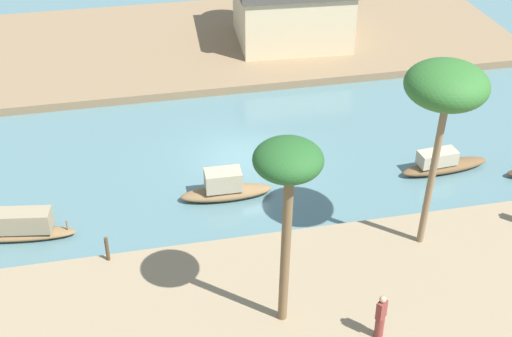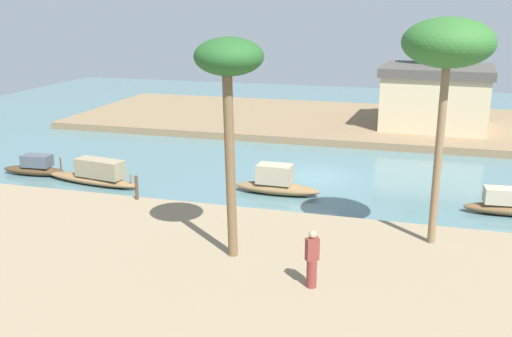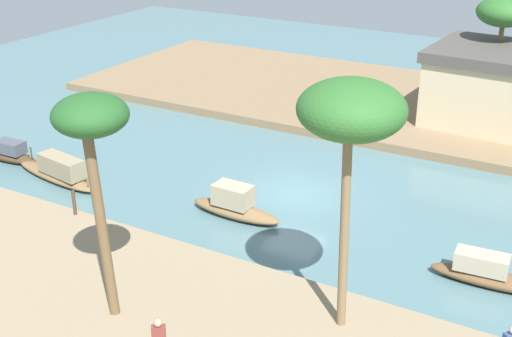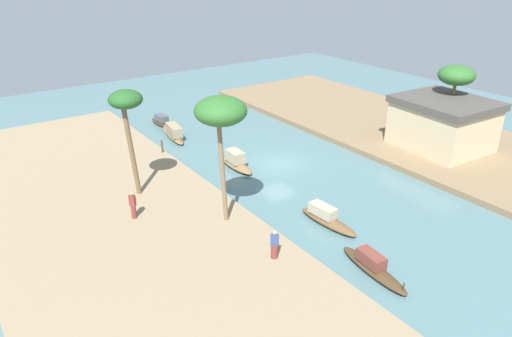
% 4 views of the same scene
% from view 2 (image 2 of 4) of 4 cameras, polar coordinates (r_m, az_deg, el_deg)
% --- Properties ---
extents(river_water, '(66.99, 66.99, 0.00)m').
position_cam_2_polar(river_water, '(29.81, 5.70, -0.82)').
color(river_water, slate).
rests_on(river_water, ground).
extents(riverbank_left, '(39.65, 14.24, 0.46)m').
position_cam_2_polar(riverbank_left, '(17.39, -2.77, -12.53)').
color(riverbank_left, '#937F60').
rests_on(riverbank_left, ground).
extents(riverbank_right, '(39.65, 14.24, 0.46)m').
position_cam_2_polar(riverbank_right, '(42.91, 9.07, 4.49)').
color(riverbank_right, '#846B4C').
rests_on(riverbank_right, ground).
extents(sampan_upstream_small, '(4.02, 1.17, 1.37)m').
position_cam_2_polar(sampan_upstream_small, '(26.96, 1.97, -1.42)').
color(sampan_upstream_small, brown).
rests_on(sampan_upstream_small, river_water).
extents(sampan_near_left_bank, '(5.37, 1.81, 1.27)m').
position_cam_2_polar(sampan_near_left_bank, '(29.38, -15.26, -0.56)').
color(sampan_near_left_bank, brown).
rests_on(sampan_near_left_bank, river_water).
extents(sampan_downstream_large, '(3.50, 1.06, 1.06)m').
position_cam_2_polar(sampan_downstream_large, '(31.93, -20.58, 0.10)').
color(sampan_downstream_large, '#47331E').
rests_on(sampan_downstream_large, river_water).
extents(person_by_mooring, '(0.43, 0.42, 1.76)m').
position_cam_2_polar(person_by_mooring, '(17.28, 5.43, -8.91)').
color(person_by_mooring, brown).
rests_on(person_by_mooring, riverbank_left).
extents(mooring_post, '(0.14, 0.14, 1.03)m').
position_cam_2_polar(mooring_post, '(25.25, -11.48, -1.82)').
color(mooring_post, '#4C3823').
rests_on(mooring_post, riverbank_left).
extents(palm_tree_left_near, '(2.10, 2.10, 7.05)m').
position_cam_2_polar(palm_tree_left_near, '(17.82, -2.63, 9.65)').
color(palm_tree_left_near, brown).
rests_on(palm_tree_left_near, riverbank_left).
extents(palm_tree_left_far, '(2.90, 2.90, 7.60)m').
position_cam_2_polar(palm_tree_left_far, '(19.80, 18.08, 11.18)').
color(palm_tree_left_far, '#7F6647').
rests_on(palm_tree_left_far, riverbank_left).
extents(palm_tree_right_tall, '(2.93, 2.93, 6.45)m').
position_cam_2_polar(palm_tree_right_tall, '(42.23, 16.65, 11.81)').
color(palm_tree_right_tall, brown).
rests_on(palm_tree_right_tall, riverbank_right).
extents(riverside_building, '(7.35, 6.64, 4.04)m').
position_cam_2_polar(riverside_building, '(41.00, 17.00, 6.72)').
color(riverside_building, beige).
rests_on(riverside_building, riverbank_right).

